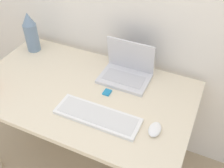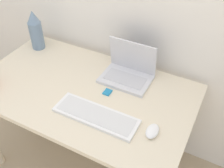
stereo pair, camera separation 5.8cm
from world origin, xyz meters
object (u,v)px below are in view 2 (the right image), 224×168
Objects in this scene: laptop at (128,71)px; keyboard at (96,115)px; mp3_player at (107,92)px; mouse at (152,131)px; vase at (36,30)px.

keyboard is at bearing -91.57° from laptop.
keyboard is at bearing -79.65° from mp3_player.
keyboard is 4.58× the size of mouse.
keyboard is 0.20m from mp3_player.
mouse is 0.36× the size of vase.
mp3_player is at bearing 100.35° from keyboard.
laptop is at bearing 88.43° from keyboard.
mouse is at bearing -49.69° from laptop.
laptop reaches higher than mouse.
keyboard is (-0.01, -0.39, -0.04)m from laptop.
laptop is at bearing 130.31° from mouse.
laptop is at bearing -1.33° from vase.
vase is (-0.72, 0.40, 0.13)m from keyboard.
keyboard is at bearing -29.19° from vase.
vase is at bearing 178.67° from laptop.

